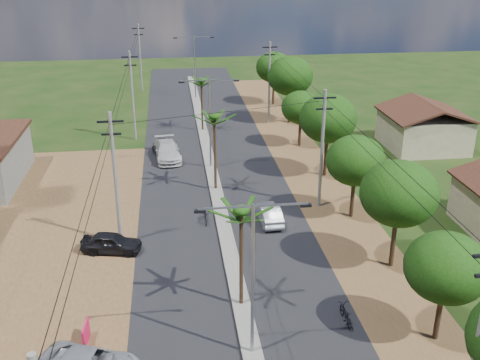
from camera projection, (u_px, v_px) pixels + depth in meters
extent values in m
plane|color=black|center=(252.00, 354.00, 27.10)|extent=(160.00, 160.00, 0.00)
cube|color=black|center=(222.00, 217.00, 40.83)|extent=(12.00, 110.00, 0.04)
cube|color=#605E56|center=(218.00, 199.00, 43.55)|extent=(1.00, 90.00, 0.18)
cube|color=#50391B|center=(335.00, 211.00, 41.83)|extent=(5.00, 90.00, 0.03)
cube|color=tan|center=(423.00, 131.00, 54.59)|extent=(7.00, 7.00, 3.30)
cylinder|color=black|center=(440.00, 306.00, 27.45)|extent=(0.28, 0.28, 3.85)
ellipsoid|color=black|center=(446.00, 268.00, 26.61)|extent=(4.00, 4.00, 3.40)
cylinder|color=black|center=(394.00, 233.00, 33.78)|extent=(0.28, 0.28, 4.55)
ellipsoid|color=black|center=(399.00, 193.00, 32.78)|extent=(4.60, 4.60, 3.91)
cylinder|color=black|center=(353.00, 191.00, 40.25)|extent=(0.28, 0.28, 4.06)
ellipsoid|color=black|center=(356.00, 160.00, 39.36)|extent=(4.20, 4.20, 3.57)
cylinder|color=black|center=(326.00, 149.00, 47.47)|extent=(0.28, 0.28, 4.76)
ellipsoid|color=black|center=(328.00, 118.00, 46.43)|extent=(4.80, 4.80, 4.08)
cylinder|color=black|center=(300.00, 128.00, 54.97)|extent=(0.28, 0.28, 3.64)
ellipsoid|color=black|center=(301.00, 107.00, 54.17)|extent=(3.80, 3.80, 3.23)
cylinder|color=black|center=(289.00, 101.00, 62.13)|extent=(0.28, 0.28, 4.90)
ellipsoid|color=black|center=(290.00, 76.00, 61.06)|extent=(5.00, 5.00, 4.25)
cylinder|color=black|center=(273.00, 87.00, 69.53)|extent=(0.28, 0.28, 4.34)
ellipsoid|color=black|center=(274.00, 67.00, 68.58)|extent=(4.40, 4.40, 3.74)
cylinder|color=black|center=(241.00, 260.00, 29.65)|extent=(0.22, 0.22, 5.80)
cylinder|color=black|center=(215.00, 154.00, 44.23)|extent=(0.22, 0.22, 6.20)
cylinder|color=black|center=(202.00, 106.00, 59.03)|extent=(0.22, 0.22, 5.50)
cylinder|color=gray|center=(253.00, 284.00, 25.56)|extent=(0.16, 0.16, 8.00)
cube|color=gray|center=(281.00, 205.00, 24.21)|extent=(2.40, 0.08, 0.08)
cube|color=gray|center=(226.00, 208.00, 23.93)|extent=(2.40, 0.08, 0.08)
cube|color=black|center=(306.00, 205.00, 24.38)|extent=(0.50, 0.18, 0.12)
cube|color=black|center=(200.00, 211.00, 23.84)|extent=(0.50, 0.18, 0.12)
cylinder|color=gray|center=(210.00, 125.00, 48.47)|extent=(0.16, 0.16, 8.00)
cube|color=gray|center=(223.00, 80.00, 47.12)|extent=(2.40, 0.08, 0.08)
cube|color=gray|center=(195.00, 81.00, 46.84)|extent=(2.40, 0.08, 0.08)
cube|color=black|center=(236.00, 81.00, 47.29)|extent=(0.50, 0.18, 0.12)
cube|color=black|center=(182.00, 82.00, 46.75)|extent=(0.50, 0.18, 0.12)
cylinder|color=gray|center=(195.00, 68.00, 71.38)|extent=(0.16, 0.16, 8.00)
cube|color=gray|center=(203.00, 37.00, 70.03)|extent=(2.40, 0.08, 0.08)
cube|color=gray|center=(184.00, 37.00, 69.74)|extent=(2.40, 0.08, 0.08)
cube|color=black|center=(212.00, 37.00, 70.19)|extent=(0.50, 0.18, 0.12)
cube|color=black|center=(175.00, 38.00, 69.65)|extent=(0.50, 0.18, 0.12)
cylinder|color=#605E56|center=(116.00, 181.00, 35.55)|extent=(0.24, 0.24, 9.00)
cube|color=black|center=(110.00, 122.00, 34.05)|extent=(1.60, 0.12, 0.12)
cube|color=black|center=(111.00, 134.00, 34.36)|extent=(1.20, 0.12, 0.12)
cylinder|color=#605E56|center=(133.00, 96.00, 55.70)|extent=(0.24, 0.24, 9.00)
cube|color=black|center=(130.00, 57.00, 54.21)|extent=(1.60, 0.12, 0.12)
cube|color=black|center=(130.00, 65.00, 54.52)|extent=(1.20, 0.12, 0.12)
cylinder|color=#605E56|center=(140.00, 58.00, 74.95)|extent=(0.24, 0.24, 9.00)
cube|color=black|center=(138.00, 28.00, 73.45)|extent=(1.60, 0.12, 0.12)
cube|color=black|center=(139.00, 35.00, 73.76)|extent=(1.20, 0.12, 0.12)
cylinder|color=#605E56|center=(477.00, 347.00, 20.76)|extent=(0.24, 0.24, 9.00)
cylinder|color=#605E56|center=(322.00, 150.00, 40.91)|extent=(0.24, 0.24, 9.00)
cube|color=black|center=(325.00, 98.00, 39.42)|extent=(1.60, 0.12, 0.12)
cube|color=black|center=(324.00, 109.00, 39.73)|extent=(1.20, 0.12, 0.12)
cylinder|color=#605E56|center=(269.00, 83.00, 61.07)|extent=(0.24, 0.24, 9.00)
cube|color=black|center=(270.00, 47.00, 59.58)|extent=(1.60, 0.12, 0.12)
cube|color=black|center=(270.00, 55.00, 59.89)|extent=(1.20, 0.12, 0.12)
imported|color=#989BA0|center=(269.00, 214.00, 39.91)|extent=(1.54, 3.97, 1.29)
imported|color=#ACACA8|center=(167.00, 151.00, 51.79)|extent=(2.73, 5.61, 1.57)
imported|color=black|center=(111.00, 243.00, 35.93)|extent=(4.07, 2.29, 1.31)
imported|color=black|center=(345.00, 315.00, 29.22)|extent=(0.67, 1.81, 0.94)
imported|color=black|center=(206.00, 216.00, 39.91)|extent=(0.68, 1.82, 0.95)
imported|color=black|center=(155.00, 150.00, 52.78)|extent=(1.00, 1.94, 1.12)
cube|color=#BD113F|center=(86.00, 334.00, 27.62)|extent=(0.19, 1.34, 1.12)
cylinder|color=black|center=(85.00, 347.00, 27.16)|extent=(0.04, 0.04, 0.56)
cylinder|color=black|center=(88.00, 331.00, 28.29)|extent=(0.04, 0.04, 0.56)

